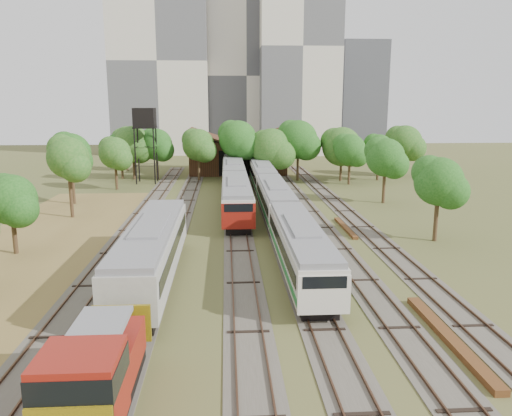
{
  "coord_description": "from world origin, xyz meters",
  "views": [
    {
      "loc": [
        -3.06,
        -28.04,
        11.66
      ],
      "look_at": [
        -0.41,
        15.58,
        2.5
      ],
      "focal_mm": 35.0,
      "sensor_mm": 36.0,
      "label": 1
    }
  ],
  "objects": [
    {
      "name": "railcar_red_set",
      "position": [
        -2.0,
        31.8,
        1.98
      ],
      "size": [
        3.03,
        34.58,
        3.75
      ],
      "color": "black",
      "rests_on": "ground"
    },
    {
      "name": "tower_left",
      "position": [
        -18.0,
        95.0,
        21.0
      ],
      "size": [
        22.0,
        16.0,
        42.0
      ],
      "primitive_type": "cube",
      "color": "beige",
      "rests_on": "ground"
    },
    {
      "name": "dry_grass_patch",
      "position": [
        -18.0,
        8.0,
        0.02
      ],
      "size": [
        14.0,
        60.0,
        0.04
      ],
      "primitive_type": "cube",
      "color": "brown",
      "rests_on": "ground"
    },
    {
      "name": "old_grey_coach",
      "position": [
        -8.0,
        4.0,
        2.11
      ],
      "size": [
        3.13,
        18.0,
        3.87
      ],
      "color": "black",
      "rests_on": "ground"
    },
    {
      "name": "tree_band_far",
      "position": [
        3.94,
        48.91,
        5.54
      ],
      "size": [
        49.14,
        10.42,
        9.25
      ],
      "color": "#382616",
      "rests_on": "ground"
    },
    {
      "name": "railcar_green_set",
      "position": [
        2.0,
        22.25,
        1.85
      ],
      "size": [
        2.83,
        52.07,
        3.49
      ],
      "color": "black",
      "rests_on": "ground"
    },
    {
      "name": "maintenance_shed",
      "position": [
        -1.0,
        57.98,
        2.91
      ],
      "size": [
        16.45,
        11.55,
        7.58
      ],
      "color": "#352113",
      "rests_on": "ground"
    },
    {
      "name": "water_tower",
      "position": [
        -14.89,
        47.03,
        9.32
      ],
      "size": [
        3.2,
        3.2,
        11.06
      ],
      "color": "black",
      "rests_on": "ground"
    },
    {
      "name": "rail_pile_near",
      "position": [
        8.0,
        -5.59,
        0.17
      ],
      "size": [
        0.66,
        9.9,
        0.33
      ],
      "primitive_type": "cube",
      "color": "brown",
      "rests_on": "ground"
    },
    {
      "name": "shunter_locomotive",
      "position": [
        -8.0,
        -10.89,
        1.73
      ],
      "size": [
        2.75,
        8.1,
        3.6
      ],
      "color": "black",
      "rests_on": "ground"
    },
    {
      "name": "tower_centre",
      "position": [
        2.0,
        100.0,
        18.0
      ],
      "size": [
        20.0,
        18.0,
        36.0
      ],
      "primitive_type": "cube",
      "color": "beige",
      "rests_on": "ground"
    },
    {
      "name": "tower_right",
      "position": [
        14.0,
        92.0,
        24.0
      ],
      "size": [
        18.0,
        16.0,
        48.0
      ],
      "primitive_type": "cube",
      "color": "beige",
      "rests_on": "ground"
    },
    {
      "name": "ground",
      "position": [
        0.0,
        0.0,
        0.0
      ],
      "size": [
        240.0,
        240.0,
        0.0
      ],
      "primitive_type": "plane",
      "color": "#475123",
      "rests_on": "ground"
    },
    {
      "name": "tree_band_right",
      "position": [
        15.25,
        30.17,
        5.23
      ],
      "size": [
        5.25,
        35.37,
        7.73
      ],
      "color": "#382616",
      "rests_on": "ground"
    },
    {
      "name": "railcar_rear",
      "position": [
        -2.0,
        59.05,
        1.95
      ],
      "size": [
        2.98,
        16.08,
        3.68
      ],
      "color": "black",
      "rests_on": "ground"
    },
    {
      "name": "rail_pile_far",
      "position": [
        8.2,
        17.24,
        0.13
      ],
      "size": [
        0.48,
        7.71,
        0.25
      ],
      "primitive_type": "cube",
      "color": "brown",
      "rests_on": "ground"
    },
    {
      "name": "tree_band_left",
      "position": [
        -20.18,
        25.59,
        5.23
      ],
      "size": [
        8.6,
        74.4,
        8.37
      ],
      "color": "#382616",
      "rests_on": "ground"
    },
    {
      "name": "tracks",
      "position": [
        -0.67,
        25.0,
        0.04
      ],
      "size": [
        24.6,
        80.0,
        0.19
      ],
      "color": "#4C473D",
      "rests_on": "ground"
    },
    {
      "name": "tower_far_right",
      "position": [
        34.0,
        110.0,
        14.0
      ],
      "size": [
        12.0,
        12.0,
        28.0
      ],
      "primitive_type": "cube",
      "color": "#43444B",
      "rests_on": "ground"
    }
  ]
}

